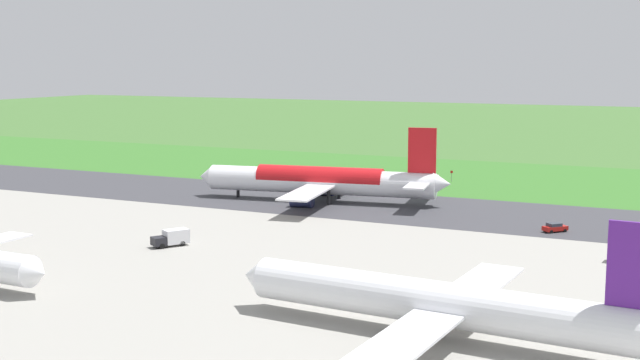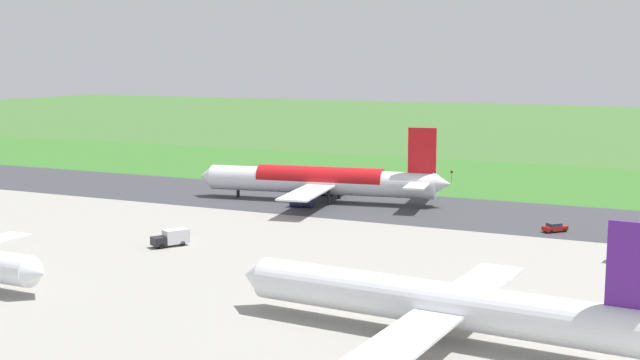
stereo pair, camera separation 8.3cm
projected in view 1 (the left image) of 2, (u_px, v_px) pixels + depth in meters
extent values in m
plane|color=#3D662D|center=(300.00, 200.00, 172.33)|extent=(800.00, 800.00, 0.00)
cube|color=#38383D|center=(300.00, 200.00, 172.32)|extent=(600.00, 32.96, 0.06)
cube|color=gray|center=(60.00, 282.00, 108.59)|extent=(440.00, 110.00, 0.05)
cube|color=#346B27|center=(373.00, 175.00, 209.91)|extent=(600.00, 80.00, 0.04)
cylinder|color=white|center=(320.00, 181.00, 169.77)|extent=(48.24, 12.30, 5.20)
cone|color=white|center=(207.00, 177.00, 176.95)|extent=(3.70, 5.33, 4.94)
cone|color=white|center=(442.00, 184.00, 162.60)|extent=(4.12, 4.89, 4.42)
cube|color=red|center=(422.00, 150.00, 162.81)|extent=(5.61, 1.33, 9.00)
cube|color=white|center=(417.00, 186.00, 158.50)|extent=(5.30, 9.50, 0.36)
cube|color=white|center=(426.00, 178.00, 168.93)|extent=(5.30, 9.50, 0.36)
cube|color=white|center=(309.00, 192.00, 159.11)|extent=(9.21, 22.65, 0.35)
cube|color=white|center=(339.00, 176.00, 179.98)|extent=(9.21, 22.65, 0.35)
cylinder|color=#23284C|center=(302.00, 201.00, 163.49)|extent=(4.87, 3.44, 2.80)
cylinder|color=#23284C|center=(323.00, 189.00, 177.72)|extent=(4.87, 3.44, 2.80)
cylinder|color=black|center=(238.00, 189.00, 175.26)|extent=(0.70, 0.70, 3.42)
cylinder|color=black|center=(329.00, 197.00, 165.49)|extent=(0.70, 0.70, 3.42)
cylinder|color=black|center=(339.00, 191.00, 173.08)|extent=(0.70, 0.70, 3.42)
cylinder|color=red|center=(320.00, 179.00, 169.70)|extent=(26.88, 9.10, 5.23)
cylinder|color=white|center=(439.00, 303.00, 85.98)|extent=(43.59, 7.59, 4.70)
cone|color=white|center=(255.00, 276.00, 97.01)|extent=(3.00, 4.64, 4.46)
cube|color=#591E8C|center=(636.00, 266.00, 75.92)|extent=(5.08, 0.79, 8.13)
cube|color=white|center=(410.00, 336.00, 76.99)|extent=(6.74, 20.20, 0.32)
cube|color=white|center=(477.00, 285.00, 94.21)|extent=(6.74, 20.20, 0.32)
cylinder|color=black|center=(438.00, 332.00, 86.42)|extent=(0.72, 0.72, 1.45)
cone|color=white|center=(38.00, 273.00, 100.44)|extent=(2.42, 3.90, 3.84)
cube|color=silver|center=(623.00, 252.00, 118.51)|extent=(4.00, 2.64, 2.20)
cylinder|color=black|center=(620.00, 258.00, 119.82)|extent=(0.92, 0.38, 0.90)
cylinder|color=black|center=(617.00, 261.00, 118.12)|extent=(0.92, 0.38, 0.90)
cube|color=#B21914|center=(555.00, 228.00, 139.82)|extent=(4.19, 4.29, 0.75)
cube|color=#2D333D|center=(554.00, 225.00, 139.65)|extent=(2.75, 2.77, 0.55)
cylinder|color=black|center=(558.00, 229.00, 141.17)|extent=(0.60, 0.62, 0.64)
cylinder|color=black|center=(565.00, 231.00, 139.60)|extent=(0.60, 0.62, 0.64)
cylinder|color=black|center=(545.00, 230.00, 140.14)|extent=(0.60, 0.62, 0.64)
cylinder|color=black|center=(551.00, 232.00, 138.58)|extent=(0.60, 0.62, 0.64)
cube|color=black|center=(159.00, 241.00, 128.00)|extent=(3.03, 3.03, 1.30)
cube|color=silver|center=(176.00, 236.00, 129.46)|extent=(3.95, 4.44, 2.20)
cylinder|color=black|center=(162.00, 246.00, 127.27)|extent=(0.73, 0.92, 0.90)
cylinder|color=black|center=(157.00, 244.00, 128.92)|extent=(0.73, 0.92, 0.90)
cylinder|color=black|center=(182.00, 244.00, 129.12)|extent=(0.73, 0.92, 0.90)
cylinder|color=black|center=(177.00, 241.00, 130.77)|extent=(0.73, 0.92, 0.90)
cylinder|color=slate|center=(451.00, 177.00, 197.83)|extent=(0.10, 0.10, 2.12)
cube|color=red|center=(452.00, 172.00, 197.66)|extent=(0.60, 0.04, 0.60)
cone|color=orange|center=(423.00, 178.00, 203.02)|extent=(0.40, 0.40, 0.55)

